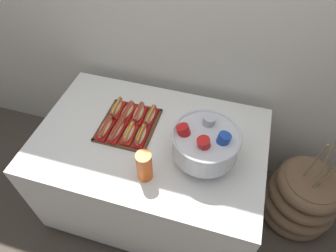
% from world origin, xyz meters
% --- Properties ---
extents(ground_plane, '(10.00, 10.00, 0.00)m').
position_xyz_m(ground_plane, '(0.00, 0.00, 0.00)').
color(ground_plane, '#4C4238').
extents(back_wall, '(6.00, 0.10, 2.60)m').
position_xyz_m(back_wall, '(0.00, 0.57, 1.30)').
color(back_wall, silver).
rests_on(back_wall, ground_plane).
extents(buffet_table, '(1.37, 0.89, 0.75)m').
position_xyz_m(buffet_table, '(0.00, 0.00, 0.40)').
color(buffet_table, white).
rests_on(buffet_table, ground_plane).
extents(floor_vase, '(0.51, 0.51, 0.97)m').
position_xyz_m(floor_vase, '(1.03, 0.19, 0.23)').
color(floor_vase, brown).
rests_on(floor_vase, ground_plane).
extents(serving_tray, '(0.33, 0.36, 0.01)m').
position_xyz_m(serving_tray, '(-0.16, 0.06, 0.76)').
color(serving_tray, '#56331E').
rests_on(serving_tray, buffet_table).
extents(hot_dog_0, '(0.06, 0.18, 0.06)m').
position_xyz_m(hot_dog_0, '(-0.27, -0.02, 0.79)').
color(hot_dog_0, '#B21414').
rests_on(hot_dog_0, serving_tray).
extents(hot_dog_1, '(0.07, 0.18, 0.06)m').
position_xyz_m(hot_dog_1, '(-0.19, -0.02, 0.79)').
color(hot_dog_1, red).
rests_on(hot_dog_1, serving_tray).
extents(hot_dog_2, '(0.06, 0.16, 0.06)m').
position_xyz_m(hot_dog_2, '(-0.12, -0.02, 0.79)').
color(hot_dog_2, red).
rests_on(hot_dog_2, serving_tray).
extents(hot_dog_3, '(0.06, 0.16, 0.06)m').
position_xyz_m(hot_dog_3, '(-0.04, -0.02, 0.79)').
color(hot_dog_3, '#B21414').
rests_on(hot_dog_3, serving_tray).
extents(hot_dog_4, '(0.07, 0.17, 0.06)m').
position_xyz_m(hot_dog_4, '(-0.27, 0.14, 0.79)').
color(hot_dog_4, red).
rests_on(hot_dog_4, serving_tray).
extents(hot_dog_5, '(0.08, 0.16, 0.06)m').
position_xyz_m(hot_dog_5, '(-0.19, 0.14, 0.79)').
color(hot_dog_5, red).
rests_on(hot_dog_5, serving_tray).
extents(hot_dog_6, '(0.08, 0.17, 0.06)m').
position_xyz_m(hot_dog_6, '(-0.12, 0.14, 0.79)').
color(hot_dog_6, red).
rests_on(hot_dog_6, serving_tray).
extents(hot_dog_7, '(0.06, 0.17, 0.06)m').
position_xyz_m(hot_dog_7, '(-0.04, 0.14, 0.79)').
color(hot_dog_7, '#B21414').
rests_on(hot_dog_7, serving_tray).
extents(punch_bowl, '(0.36, 0.36, 0.26)m').
position_xyz_m(punch_bowl, '(0.33, -0.05, 0.90)').
color(punch_bowl, silver).
rests_on(punch_bowl, buffet_table).
extents(cup_stack, '(0.08, 0.08, 0.19)m').
position_xyz_m(cup_stack, '(0.06, -0.25, 0.85)').
color(cup_stack, '#EA5B19').
rests_on(cup_stack, buffet_table).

